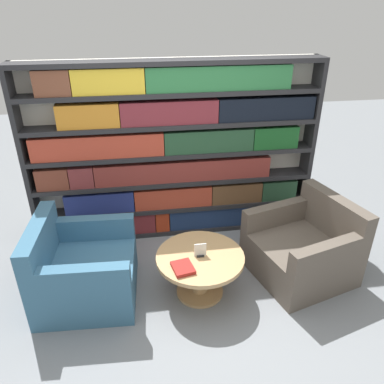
# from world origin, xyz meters

# --- Properties ---
(ground_plane) EXTENTS (14.00, 14.00, 0.00)m
(ground_plane) POSITION_xyz_m (0.00, 0.00, 0.00)
(ground_plane) COLOR gray
(bookshelf) EXTENTS (3.27, 0.30, 2.05)m
(bookshelf) POSITION_xyz_m (-0.00, 1.27, 1.01)
(bookshelf) COLOR silver
(bookshelf) RESTS_ON ground_plane
(armchair_left) EXTENTS (0.94, 0.95, 0.82)m
(armchair_left) POSITION_xyz_m (-1.01, 0.23, 0.28)
(armchair_left) COLOR #386684
(armchair_left) RESTS_ON ground_plane
(armchair_right) EXTENTS (1.11, 1.12, 0.82)m
(armchair_right) POSITION_xyz_m (1.22, 0.23, 0.28)
(armchair_right) COLOR brown
(armchair_right) RESTS_ON ground_plane
(coffee_table) EXTENTS (0.84, 0.84, 0.45)m
(coffee_table) POSITION_xyz_m (0.11, 0.08, 0.32)
(coffee_table) COLOR tan
(coffee_table) RESTS_ON ground_plane
(table_sign) EXTENTS (0.11, 0.06, 0.13)m
(table_sign) POSITION_xyz_m (0.11, 0.08, 0.50)
(table_sign) COLOR black
(table_sign) RESTS_ON coffee_table
(stray_book) EXTENTS (0.22, 0.24, 0.03)m
(stray_book) POSITION_xyz_m (-0.08, -0.09, 0.47)
(stray_book) COLOR maroon
(stray_book) RESTS_ON coffee_table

